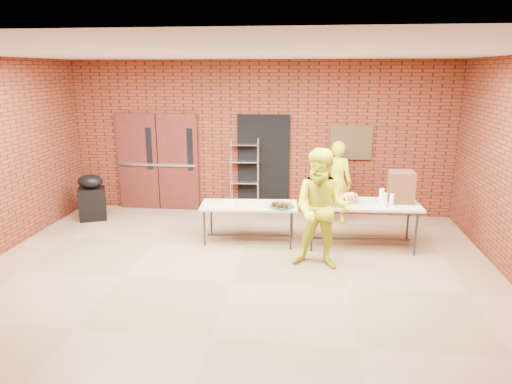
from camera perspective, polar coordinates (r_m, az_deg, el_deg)
room at (r=6.23m, az=-3.18°, el=2.15°), size 8.08×7.08×3.28m
double_doors at (r=10.15m, az=-12.10°, el=3.70°), size 1.78×0.12×2.10m
dark_doorway at (r=9.68m, az=0.94°, el=3.47°), size 1.10×0.06×2.10m
bronze_plaque at (r=9.58m, az=11.79°, el=6.07°), size 0.85×0.04×0.70m
wire_rack at (r=9.64m, az=-1.44°, el=1.97°), size 0.60×0.23×1.62m
table_left at (r=8.04m, az=-0.86°, el=-1.97°), size 1.74×0.84×0.69m
table_right at (r=8.02m, az=13.14°, el=-1.79°), size 1.95×0.89×0.79m
basket_bananas at (r=7.86m, az=8.39°, el=-0.96°), size 0.43×0.33×0.13m
basket_oranges at (r=8.02m, az=10.97°, el=-0.72°), size 0.45×0.35×0.14m
basket_apples at (r=7.76m, az=9.59°, el=-1.18°), size 0.47×0.37×0.15m
muffin_tray at (r=7.87m, az=3.25°, el=-1.57°), size 0.43×0.43×0.11m
napkin_box at (r=8.09m, az=-3.34°, el=-1.23°), size 0.18×0.12×0.06m
coffee_dispenser at (r=8.17m, az=17.70°, el=0.62°), size 0.41×0.37×0.54m
cup_stack_front at (r=7.86m, az=15.80°, el=-0.95°), size 0.08×0.08×0.23m
cup_stack_mid at (r=7.89m, az=16.60°, el=-0.99°), size 0.07×0.07×0.22m
cup_stack_back at (r=8.05m, az=15.42°, el=-0.48°), size 0.08×0.08×0.25m
covered_grill at (r=9.91m, az=-19.83°, el=-0.60°), size 0.65×0.60×0.94m
volunteer_woman at (r=9.20m, az=10.07°, el=1.23°), size 0.71×0.59×1.66m
volunteer_man at (r=7.01m, az=8.27°, el=-2.17°), size 1.02×0.86×1.87m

